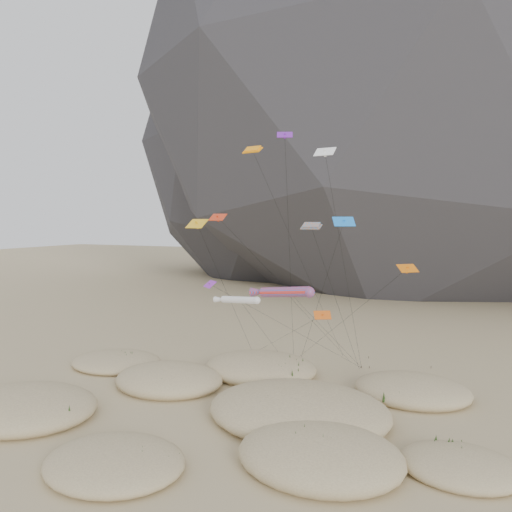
% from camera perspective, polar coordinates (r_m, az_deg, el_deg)
% --- Properties ---
extents(ground, '(500.00, 500.00, 0.00)m').
position_cam_1_polar(ground, '(46.61, -2.91, -19.35)').
color(ground, '#CCB789').
rests_on(ground, ground).
extents(rock_headland, '(226.37, 148.64, 177.50)m').
position_cam_1_polar(rock_headland, '(166.45, 19.46, 22.95)').
color(rock_headland, black).
rests_on(rock_headland, ground).
extents(dunes, '(51.25, 35.97, 3.65)m').
position_cam_1_polar(dunes, '(51.24, -2.78, -16.26)').
color(dunes, '#CCB789').
rests_on(dunes, ground).
extents(dune_grass, '(41.50, 28.73, 1.53)m').
position_cam_1_polar(dune_grass, '(49.60, -0.55, -16.79)').
color(dune_grass, black).
rests_on(dune_grass, ground).
extents(kite_stakes, '(25.78, 7.65, 0.30)m').
position_cam_1_polar(kite_stakes, '(66.79, 7.72, -11.87)').
color(kite_stakes, '#3F2D1E').
rests_on(kite_stakes, ground).
extents(rainbow_tube_kite, '(8.79, 14.87, 11.64)m').
position_cam_1_polar(rainbow_tube_kite, '(54.49, 3.10, -4.14)').
color(rainbow_tube_kite, '#FF2E1A').
rests_on(rainbow_tube_kite, ground).
extents(white_tube_kite, '(6.06, 14.56, 10.81)m').
position_cam_1_polar(white_tube_kite, '(52.44, -2.12, -5.05)').
color(white_tube_kite, silver).
rests_on(white_tube_kite, ground).
extents(orange_parafoil, '(9.74, 12.23, 27.34)m').
position_cam_1_polar(orange_parafoil, '(60.54, -0.23, 11.68)').
color(orange_parafoil, orange).
rests_on(orange_parafoil, ground).
extents(multi_parafoil, '(4.80, 9.62, 18.33)m').
position_cam_1_polar(multi_parafoil, '(54.47, 6.40, 3.21)').
color(multi_parafoil, orange).
rests_on(multi_parafoil, ground).
extents(delta_kites, '(24.57, 19.98, 27.89)m').
position_cam_1_polar(delta_kites, '(51.94, 2.90, 2.81)').
color(delta_kites, '#6F1DA9').
rests_on(delta_kites, ground).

